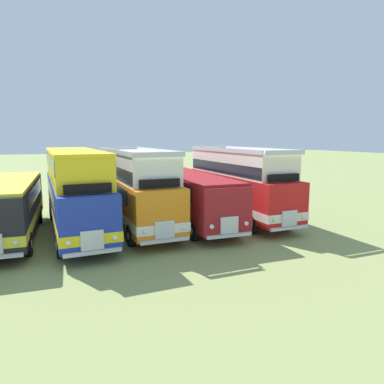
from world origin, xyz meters
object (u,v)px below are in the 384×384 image
object	(u,v)px
bus_third_in_row	(9,205)
bus_seventh_in_row	(239,182)
bus_fifth_in_row	(136,187)
bus_sixth_in_row	(188,193)
bus_fourth_in_row	(75,187)

from	to	relation	value
bus_third_in_row	bus_seventh_in_row	size ratio (longest dim) A/B	0.98
bus_fifth_in_row	bus_sixth_in_row	xyz separation A→B (m)	(3.29, 0.32, -0.60)
bus_fourth_in_row	bus_sixth_in_row	bearing A→B (deg)	1.48
bus_seventh_in_row	bus_fourth_in_row	bearing A→B (deg)	178.31
bus_fourth_in_row	bus_fifth_in_row	world-z (taller)	bus_fifth_in_row
bus_sixth_in_row	bus_seventh_in_row	size ratio (longest dim) A/B	1.13
bus_third_in_row	bus_fifth_in_row	bearing A→B (deg)	-0.08
bus_third_in_row	bus_fifth_in_row	xyz separation A→B (m)	(6.57, -0.01, 0.61)
bus_fifth_in_row	bus_third_in_row	bearing A→B (deg)	179.92
bus_third_in_row	bus_fourth_in_row	bearing A→B (deg)	2.49
bus_fourth_in_row	bus_sixth_in_row	xyz separation A→B (m)	(6.59, 0.17, -0.72)
bus_fifth_in_row	bus_seventh_in_row	size ratio (longest dim) A/B	1.01
bus_fourth_in_row	bus_seventh_in_row	size ratio (longest dim) A/B	1.15
bus_fifth_in_row	bus_sixth_in_row	world-z (taller)	bus_fifth_in_row
bus_third_in_row	bus_seventh_in_row	distance (m)	13.17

